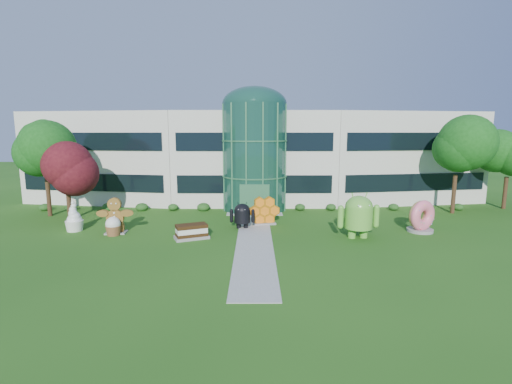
{
  "coord_description": "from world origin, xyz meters",
  "views": [
    {
      "loc": [
        0.02,
        -22.9,
        7.25
      ],
      "look_at": [
        0.12,
        6.0,
        2.6
      ],
      "focal_mm": 26.0,
      "sensor_mm": 36.0,
      "label": 1
    }
  ],
  "objects_px": {
    "android_black": "(242,214)",
    "donut": "(421,216)",
    "android_green": "(359,213)",
    "gingerbread": "(115,215)"
  },
  "relations": [
    {
      "from": "android_green",
      "to": "donut",
      "type": "distance_m",
      "value": 5.32
    },
    {
      "from": "android_green",
      "to": "android_black",
      "type": "distance_m",
      "value": 8.56
    },
    {
      "from": "gingerbread",
      "to": "android_green",
      "type": "bearing_deg",
      "value": -8.03
    },
    {
      "from": "android_black",
      "to": "donut",
      "type": "relative_size",
      "value": 0.94
    },
    {
      "from": "donut",
      "to": "gingerbread",
      "type": "relative_size",
      "value": 0.83
    },
    {
      "from": "donut",
      "to": "gingerbread",
      "type": "bearing_deg",
      "value": 154.44
    },
    {
      "from": "android_black",
      "to": "gingerbread",
      "type": "distance_m",
      "value": 9.26
    },
    {
      "from": "android_green",
      "to": "gingerbread",
      "type": "distance_m",
      "value": 17.33
    },
    {
      "from": "donut",
      "to": "gingerbread",
      "type": "distance_m",
      "value": 22.33
    },
    {
      "from": "donut",
      "to": "android_green",
      "type": "bearing_deg",
      "value": 170.89
    }
  ]
}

